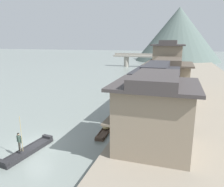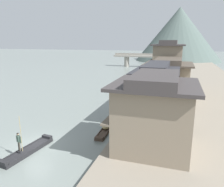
# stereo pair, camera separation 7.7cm
# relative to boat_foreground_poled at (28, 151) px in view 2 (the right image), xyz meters

# --- Properties ---
(ground_plane) EXTENTS (400.00, 400.00, 0.00)m
(ground_plane) POSITION_rel_boat_foreground_poled_xyz_m (-0.10, 1.34, -0.18)
(ground_plane) COLOR gray
(riverbank_right) EXTENTS (18.00, 110.00, 0.69)m
(riverbank_right) POSITION_rel_boat_foreground_poled_xyz_m (15.42, 31.34, 0.17)
(riverbank_right) COLOR gray
(riverbank_right) RESTS_ON ground
(boat_foreground_poled) EXTENTS (1.73, 5.36, 0.55)m
(boat_foreground_poled) POSITION_rel_boat_foreground_poled_xyz_m (0.00, 0.00, 0.00)
(boat_foreground_poled) COLOR #232326
(boat_foreground_poled) RESTS_ON ground
(boatman_person) EXTENTS (0.55, 0.35, 3.04)m
(boatman_person) POSITION_rel_boat_foreground_poled_xyz_m (-0.07, -0.79, 1.38)
(boatman_person) COLOR black
(boatman_person) RESTS_ON boat_foreground_poled
(boat_moored_nearest) EXTENTS (1.72, 3.70, 0.85)m
(boat_moored_nearest) POSITION_rel_boat_foreground_poled_xyz_m (-0.95, 36.33, 0.15)
(boat_moored_nearest) COLOR #232326
(boat_moored_nearest) RESTS_ON ground
(boat_moored_second) EXTENTS (1.53, 5.65, 0.42)m
(boat_moored_second) POSITION_rel_boat_foreground_poled_xyz_m (5.19, 41.93, -0.04)
(boat_moored_second) COLOR #33281E
(boat_moored_second) RESTS_ON ground
(boat_moored_third) EXTENTS (1.42, 3.73, 0.51)m
(boat_moored_third) POSITION_rel_boat_foreground_poled_xyz_m (4.07, 49.67, -0.00)
(boat_moored_third) COLOR brown
(boat_moored_third) RESTS_ON ground
(boat_moored_far) EXTENTS (1.61, 4.33, 0.51)m
(boat_moored_far) POSITION_rel_boat_foreground_poled_xyz_m (4.65, 21.07, -0.01)
(boat_moored_far) COLOR #423328
(boat_moored_far) RESTS_ON ground
(boat_midriver_drifting) EXTENTS (1.76, 3.59, 0.72)m
(boat_midriver_drifting) POSITION_rel_boat_foreground_poled_xyz_m (4.36, 29.92, 0.10)
(boat_midriver_drifting) COLOR #33281E
(boat_midriver_drifting) RESTS_ON ground
(boat_midriver_upstream) EXTENTS (1.17, 5.41, 0.64)m
(boat_midriver_upstream) POSITION_rel_boat_foreground_poled_xyz_m (4.88, 6.44, 0.03)
(boat_midriver_upstream) COLOR #423328
(boat_midriver_upstream) RESTS_ON ground
(house_waterfront_nearest) EXTENTS (6.84, 6.70, 6.14)m
(house_waterfront_nearest) POSITION_rel_boat_foreground_poled_xyz_m (10.17, 2.97, 3.52)
(house_waterfront_nearest) COLOR gray
(house_waterfront_nearest) RESTS_ON riverbank_right
(house_waterfront_second) EXTENTS (5.31, 8.30, 6.14)m
(house_waterfront_second) POSITION_rel_boat_foreground_poled_xyz_m (9.40, 11.04, 3.51)
(house_waterfront_second) COLOR gray
(house_waterfront_second) RESTS_ON riverbank_right
(house_waterfront_tall) EXTENTS (7.09, 7.41, 6.14)m
(house_waterfront_tall) POSITION_rel_boat_foreground_poled_xyz_m (10.29, 18.86, 3.51)
(house_waterfront_tall) COLOR #7F705B
(house_waterfront_tall) RESTS_ON riverbank_right
(house_waterfront_narrow) EXTENTS (5.95, 7.21, 8.74)m
(house_waterfront_narrow) POSITION_rel_boat_foreground_poled_xyz_m (9.72, 26.82, 4.82)
(house_waterfront_narrow) COLOR gray
(house_waterfront_narrow) RESTS_ON riverbank_right
(mooring_post_dock_near) EXTENTS (0.20, 0.20, 0.96)m
(mooring_post_dock_near) POSITION_rel_boat_foreground_poled_xyz_m (6.77, 7.34, 1.00)
(mooring_post_dock_near) COLOR #473828
(mooring_post_dock_near) RESTS_ON riverbank_right
(mooring_post_dock_mid) EXTENTS (0.20, 0.20, 0.88)m
(mooring_post_dock_mid) POSITION_rel_boat_foreground_poled_xyz_m (6.77, 16.48, 0.96)
(mooring_post_dock_mid) COLOR #473828
(mooring_post_dock_mid) RESTS_ON riverbank_right
(mooring_post_dock_far) EXTENTS (0.20, 0.20, 0.86)m
(mooring_post_dock_far) POSITION_rel_boat_foreground_poled_xyz_m (6.77, 27.27, 0.95)
(mooring_post_dock_far) COLOR #473828
(mooring_post_dock_far) RESTS_ON riverbank_right
(stone_bridge) EXTENTS (23.84, 2.40, 4.86)m
(stone_bridge) POSITION_rel_boat_foreground_poled_xyz_m (-0.10, 65.27, 2.97)
(stone_bridge) COLOR gray
(stone_bridge) RESTS_ON ground
(hill_far_west) EXTENTS (39.82, 39.82, 24.75)m
(hill_far_west) POSITION_rel_boat_foreground_poled_xyz_m (10.23, 96.99, 12.20)
(hill_far_west) COLOR #4C5B56
(hill_far_west) RESTS_ON ground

